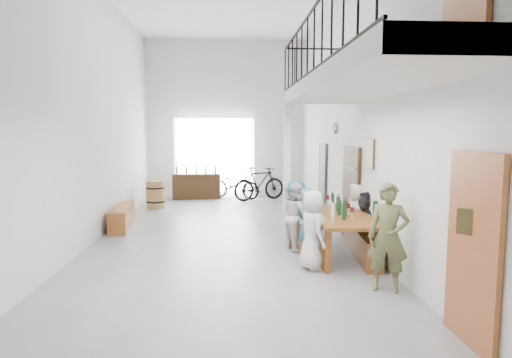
{
  "coord_description": "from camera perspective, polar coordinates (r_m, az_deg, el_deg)",
  "views": [
    {
      "loc": [
        0.11,
        -9.2,
        2.3
      ],
      "look_at": [
        0.66,
        -0.5,
        1.35
      ],
      "focal_mm": 30.0,
      "sensor_mm": 36.0,
      "label": 1
    }
  ],
  "objects": [
    {
      "name": "tasting_table",
      "position": [
        8.19,
        11.32,
        -5.11
      ],
      "size": [
        1.16,
        2.54,
        0.79
      ],
      "rotation": [
        0.0,
        0.0,
        -0.06
      ],
      "color": "brown",
      "rests_on": "ground"
    },
    {
      "name": "guest_right_a",
      "position": [
        7.81,
        16.93,
        -7.22
      ],
      "size": [
        0.26,
        0.61,
        1.04
      ],
      "primitive_type": "imported",
      "rotation": [
        0.0,
        0.0,
        -1.56
      ],
      "color": "red",
      "rests_on": "ground"
    },
    {
      "name": "host_standing",
      "position": [
        6.51,
        17.21,
        -7.42
      ],
      "size": [
        0.68,
        0.58,
        1.59
      ],
      "primitive_type": "imported",
      "rotation": [
        0.0,
        0.0,
        -0.4
      ],
      "color": "brown",
      "rests_on": "ground"
    },
    {
      "name": "guest_left_d",
      "position": [
        8.84,
        5.34,
        -4.45
      ],
      "size": [
        0.76,
        0.98,
        1.33
      ],
      "primitive_type": "imported",
      "rotation": [
        0.0,
        0.0,
        1.93
      ],
      "color": "teal",
      "rests_on": "ground"
    },
    {
      "name": "counter_bottles",
      "position": [
        14.94,
        -7.98,
        1.19
      ],
      "size": [
        1.39,
        0.16,
        0.28
      ],
      "color": "#103219",
      "rests_on": "serving_counter"
    },
    {
      "name": "potted_plant",
      "position": [
        10.46,
        9.45,
        -5.39
      ],
      "size": [
        0.41,
        0.37,
        0.41
      ],
      "primitive_type": "imported",
      "rotation": [
        0.0,
        0.0,
        0.14
      ],
      "color": "#1D5017",
      "rests_on": "ground"
    },
    {
      "name": "balcony",
      "position": [
        6.39,
        13.75,
        12.02
      ],
      "size": [
        1.52,
        5.62,
        4.0
      ],
      "color": "silver",
      "rests_on": "ground"
    },
    {
      "name": "tableware",
      "position": [
        8.09,
        10.93,
        -3.63
      ],
      "size": [
        0.56,
        1.86,
        0.35
      ],
      "color": "#103219",
      "rests_on": "tasting_table"
    },
    {
      "name": "bicycle_near",
      "position": [
        14.91,
        -2.84,
        -0.74
      ],
      "size": [
        1.95,
        1.49,
        0.98
      ],
      "primitive_type": "imported",
      "rotation": [
        0.0,
        0.0,
        1.06
      ],
      "color": "black",
      "rests_on": "ground"
    },
    {
      "name": "guest_right_b",
      "position": [
        8.5,
        14.43,
        -5.55
      ],
      "size": [
        0.39,
        1.11,
        1.18
      ],
      "primitive_type": "imported",
      "rotation": [
        0.0,
        0.0,
        -1.61
      ],
      "color": "black",
      "rests_on": "ground"
    },
    {
      "name": "bench_wall",
      "position": [
        8.32,
        13.87,
        -8.17
      ],
      "size": [
        0.5,
        2.23,
        0.51
      ],
      "primitive_type": "cube",
      "rotation": [
        0.0,
        0.0,
        -0.1
      ],
      "color": "brown",
      "rests_on": "ground"
    },
    {
      "name": "gateway_portal",
      "position": [
        15.17,
        -5.53,
        2.8
      ],
      "size": [
        2.8,
        0.08,
        2.8
      ],
      "primitive_type": "cube",
      "color": "white",
      "rests_on": "ground"
    },
    {
      "name": "guest_left_a",
      "position": [
        7.29,
        7.51,
        -6.74
      ],
      "size": [
        0.56,
        0.73,
        1.34
      ],
      "primitive_type": "imported",
      "rotation": [
        0.0,
        0.0,
        1.79
      ],
      "color": "silver",
      "rests_on": "ground"
    },
    {
      "name": "floor",
      "position": [
        9.48,
        -4.19,
        -7.82
      ],
      "size": [
        12.0,
        12.0,
        0.0
      ],
      "primitive_type": "plane",
      "color": "slate",
      "rests_on": "ground"
    },
    {
      "name": "right_wall_decor",
      "position": [
        7.8,
        15.84,
        1.9
      ],
      "size": [
        0.07,
        8.28,
        5.07
      ],
      "color": "brown",
      "rests_on": "ground"
    },
    {
      "name": "room_walls",
      "position": [
        9.28,
        -4.37,
        13.99
      ],
      "size": [
        12.0,
        12.0,
        12.0
      ],
      "color": "silver",
      "rests_on": "ground"
    },
    {
      "name": "side_bench",
      "position": [
        10.91,
        -17.44,
        -4.85
      ],
      "size": [
        0.59,
        1.86,
        0.52
      ],
      "primitive_type": "cube",
      "rotation": [
        0.0,
        0.0,
        0.1
      ],
      "color": "brown",
      "rests_on": "ground"
    },
    {
      "name": "guest_left_b",
      "position": [
        7.83,
        6.9,
        -5.96
      ],
      "size": [
        0.37,
        0.51,
        1.3
      ],
      "primitive_type": "imported",
      "rotation": [
        0.0,
        0.0,
        1.7
      ],
      "color": "teal",
      "rests_on": "ground"
    },
    {
      "name": "bicycle_far",
      "position": [
        14.48,
        0.45,
        -0.62
      ],
      "size": [
        1.96,
        1.28,
        1.15
      ],
      "primitive_type": "imported",
      "rotation": [
        0.0,
        0.0,
        2.0
      ],
      "color": "black",
      "rests_on": "ground"
    },
    {
      "name": "bench_inner",
      "position": [
        8.13,
        6.96,
        -8.75
      ],
      "size": [
        0.31,
        1.78,
        0.41
      ],
      "primitive_type": "cube",
      "rotation": [
        0.0,
        0.0,
        -0.01
      ],
      "color": "brown",
      "rests_on": "ground"
    },
    {
      "name": "oak_barrel",
      "position": [
        13.36,
        -13.25,
        -2.02
      ],
      "size": [
        0.57,
        0.57,
        0.84
      ],
      "color": "olive",
      "rests_on": "ground"
    },
    {
      "name": "serving_counter",
      "position": [
        15.01,
        -7.95,
        -0.98
      ],
      "size": [
        1.66,
        0.57,
        0.86
      ],
      "primitive_type": "cube",
      "rotation": [
        0.0,
        0.0,
        0.07
      ],
      "color": "#39210E",
      "rests_on": "ground"
    },
    {
      "name": "guest_right_c",
      "position": [
        8.96,
        13.27,
        -4.62
      ],
      "size": [
        0.43,
        0.64,
        1.27
      ],
      "primitive_type": "imported",
      "rotation": [
        0.0,
        0.0,
        -1.62
      ],
      "color": "silver",
      "rests_on": "ground"
    },
    {
      "name": "guest_left_c",
      "position": [
        8.46,
        5.34,
        -4.93
      ],
      "size": [
        0.65,
        0.75,
        1.33
      ],
      "primitive_type": "imported",
      "rotation": [
        0.0,
        0.0,
        1.83
      ],
      "color": "silver",
      "rests_on": "ground"
    }
  ]
}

